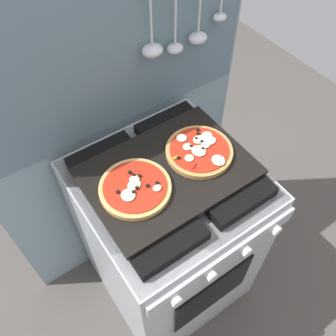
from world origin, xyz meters
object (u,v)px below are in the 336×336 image
Objects in this scene: baking_tray at (168,171)px; pizza_right at (199,150)px; stove at (168,236)px; pizza_left at (135,188)px.

baking_tray is 0.13m from pizza_right.
pizza_left is at bearing -177.54° from stove.
baking_tray is at bearing -179.74° from pizza_right.
pizza_right is at bearing 1.72° from pizza_left.
stove is 0.50m from pizza_right.
stove is 0.49m from pizza_left.
pizza_left is 1.00× the size of pizza_right.
pizza_left is at bearing -178.28° from pizza_right.
baking_tray is 2.37× the size of pizza_right.
stove is 3.94× the size of pizza_left.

